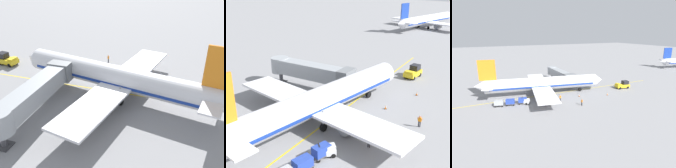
# 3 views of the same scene
# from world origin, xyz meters

# --- Properties ---
(ground_plane) EXTENTS (400.00, 400.00, 0.00)m
(ground_plane) POSITION_xyz_m (0.00, 0.00, 0.00)
(ground_plane) COLOR gray
(gate_lead_in_line) EXTENTS (0.24, 80.00, 0.01)m
(gate_lead_in_line) POSITION_xyz_m (0.00, 0.00, 0.00)
(gate_lead_in_line) COLOR gold
(gate_lead_in_line) RESTS_ON ground
(parked_airliner) EXTENTS (30.44, 37.17, 10.63)m
(parked_airliner) POSITION_xyz_m (-0.99, 0.31, 3.19)
(parked_airliner) COLOR silver
(parked_airliner) RESTS_ON ground
(jet_bridge) EXTENTS (17.25, 3.50, 4.98)m
(jet_bridge) POSITION_xyz_m (-9.67, 9.60, 3.46)
(jet_bridge) COLOR #93999E
(jet_bridge) RESTS_ON ground
(pushback_tractor) EXTENTS (2.73, 4.64, 2.40)m
(pushback_tractor) POSITION_xyz_m (4.40, 25.74, 1.10)
(pushback_tractor) COLOR gold
(pushback_tractor) RESTS_ON ground
(baggage_tug_lead) EXTENTS (2.61, 2.62, 1.62)m
(baggage_tug_lead) POSITION_xyz_m (4.42, -6.46, 0.71)
(baggage_tug_lead) COLOR silver
(baggage_tug_lead) RESTS_ON ground
(baggage_cart_front) EXTENTS (1.86, 2.98, 1.58)m
(baggage_cart_front) POSITION_xyz_m (4.15, -6.94, 0.95)
(baggage_cart_front) COLOR #4C4C51
(baggage_cart_front) RESTS_ON ground
(baggage_cart_second_in_train) EXTENTS (1.86, 2.98, 1.58)m
(baggage_cart_second_in_train) POSITION_xyz_m (3.79, -9.97, 0.95)
(baggage_cart_second_in_train) COLOR #4C4C51
(baggage_cart_second_in_train) RESTS_ON ground
(baggage_cart_third_in_train) EXTENTS (1.86, 2.98, 1.58)m
(baggage_cart_third_in_train) POSITION_xyz_m (3.37, -12.64, 0.95)
(baggage_cart_third_in_train) COLOR #4C4C51
(baggage_cart_third_in_train) RESTS_ON ground
(ground_crew_wing_walker) EXTENTS (0.40, 0.69, 1.69)m
(ground_crew_wing_walker) POSITION_xyz_m (6.49, 2.49, 0.95)
(ground_crew_wing_walker) COLOR #232328
(ground_crew_wing_walker) RESTS_ON ground
(ground_crew_loader) EXTENTS (0.73, 0.26, 1.69)m
(ground_crew_loader) POSITION_xyz_m (11.65, 6.03, 0.95)
(ground_crew_loader) COLOR #232328
(ground_crew_loader) RESTS_ON ground
(ground_crew_marshaller) EXTENTS (0.73, 0.27, 1.69)m
(ground_crew_marshaller) POSITION_xyz_m (7.88, -2.17, 0.95)
(ground_crew_marshaller) COLOR #232328
(ground_crew_marshaller) RESTS_ON ground
(safety_cone_nose_left) EXTENTS (0.36, 0.36, 0.59)m
(safety_cone_nose_left) POSITION_xyz_m (7.99, 16.77, 0.29)
(safety_cone_nose_left) COLOR black
(safety_cone_nose_left) RESTS_ON ground
(safety_cone_nose_right) EXTENTS (0.36, 0.36, 0.59)m
(safety_cone_nose_right) POSITION_xyz_m (5.47, 8.86, 0.29)
(safety_cone_nose_right) COLOR black
(safety_cone_nose_right) RESTS_ON ground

